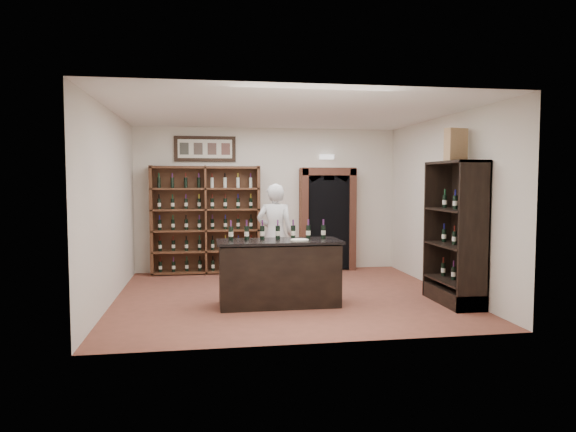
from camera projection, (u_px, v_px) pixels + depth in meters
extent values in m
plane|color=brown|center=(286.00, 296.00, 8.47)|extent=(5.50, 5.50, 0.00)
plane|color=white|center=(286.00, 112.00, 8.26)|extent=(5.50, 5.50, 0.00)
cube|color=beige|center=(268.00, 200.00, 10.83)|extent=(5.50, 0.04, 3.00)
cube|color=beige|center=(111.00, 207.00, 7.93)|extent=(0.04, 5.00, 3.00)
cube|color=beige|center=(444.00, 204.00, 8.79)|extent=(0.04, 5.00, 3.00)
cube|color=brown|center=(206.00, 219.00, 10.62)|extent=(2.20, 0.02, 2.20)
cube|color=brown|center=(152.00, 221.00, 10.28)|extent=(0.06, 0.38, 2.20)
cube|color=brown|center=(258.00, 219.00, 10.61)|extent=(0.06, 0.38, 2.20)
cube|color=brown|center=(206.00, 220.00, 10.44)|extent=(0.04, 0.38, 2.20)
cube|color=brown|center=(206.00, 271.00, 10.52)|extent=(2.18, 0.38, 0.04)
cube|color=brown|center=(206.00, 251.00, 10.49)|extent=(2.18, 0.38, 0.04)
cube|color=brown|center=(206.00, 230.00, 10.46)|extent=(2.18, 0.38, 0.03)
cube|color=brown|center=(206.00, 210.00, 10.43)|extent=(2.18, 0.38, 0.04)
cube|color=brown|center=(206.00, 189.00, 10.40)|extent=(2.18, 0.38, 0.04)
cube|color=brown|center=(205.00, 168.00, 10.37)|extent=(2.18, 0.38, 0.04)
cube|color=black|center=(205.00, 149.00, 10.52)|extent=(1.25, 0.04, 0.52)
cube|color=black|center=(327.00, 220.00, 10.89)|extent=(0.97, 0.29, 2.05)
cube|color=brown|center=(304.00, 220.00, 10.79)|extent=(0.14, 0.35, 2.15)
cube|color=brown|center=(351.00, 219.00, 10.95)|extent=(0.14, 0.35, 2.15)
cube|color=brown|center=(328.00, 172.00, 10.80)|extent=(1.15, 0.35, 0.16)
cube|color=white|center=(327.00, 157.00, 10.88)|extent=(0.30, 0.10, 0.10)
cube|color=black|center=(279.00, 275.00, 7.81)|extent=(1.80, 0.70, 0.94)
cube|color=black|center=(279.00, 241.00, 7.78)|extent=(1.88, 0.78, 0.04)
cylinder|color=black|center=(231.00, 233.00, 7.79)|extent=(0.07, 0.07, 0.21)
cylinder|color=beige|center=(231.00, 234.00, 7.79)|extent=(0.07, 0.07, 0.07)
cylinder|color=#552564|center=(231.00, 223.00, 7.78)|extent=(0.03, 0.03, 0.09)
cylinder|color=black|center=(247.00, 233.00, 7.83)|extent=(0.07, 0.07, 0.21)
cylinder|color=beige|center=(247.00, 234.00, 7.83)|extent=(0.07, 0.07, 0.07)
cylinder|color=#552564|center=(247.00, 223.00, 7.82)|extent=(0.03, 0.03, 0.09)
cylinder|color=black|center=(262.00, 233.00, 7.87)|extent=(0.07, 0.07, 0.21)
cylinder|color=beige|center=(262.00, 234.00, 7.87)|extent=(0.07, 0.07, 0.07)
cylinder|color=#552564|center=(262.00, 223.00, 7.86)|extent=(0.03, 0.03, 0.09)
cylinder|color=black|center=(278.00, 232.00, 7.90)|extent=(0.07, 0.07, 0.21)
cylinder|color=beige|center=(278.00, 233.00, 7.91)|extent=(0.07, 0.07, 0.07)
cylinder|color=#552564|center=(278.00, 223.00, 7.89)|extent=(0.03, 0.03, 0.09)
cylinder|color=black|center=(293.00, 232.00, 7.94)|extent=(0.07, 0.07, 0.21)
cylinder|color=beige|center=(293.00, 233.00, 7.94)|extent=(0.07, 0.07, 0.07)
cylinder|color=#552564|center=(293.00, 222.00, 7.93)|extent=(0.03, 0.03, 0.09)
cylinder|color=black|center=(308.00, 232.00, 7.98)|extent=(0.07, 0.07, 0.21)
cylinder|color=beige|center=(308.00, 233.00, 7.98)|extent=(0.07, 0.07, 0.07)
cylinder|color=#552564|center=(308.00, 222.00, 7.97)|extent=(0.03, 0.03, 0.09)
cylinder|color=black|center=(323.00, 232.00, 8.02)|extent=(0.07, 0.07, 0.21)
cylinder|color=beige|center=(323.00, 233.00, 8.02)|extent=(0.07, 0.07, 0.07)
cylinder|color=#552564|center=(323.00, 222.00, 8.01)|extent=(0.03, 0.03, 0.09)
cube|color=black|center=(468.00, 233.00, 7.93)|extent=(0.02, 1.20, 2.20)
cube|color=black|center=(474.00, 237.00, 7.32)|extent=(0.48, 0.04, 2.20)
cube|color=black|center=(438.00, 229.00, 8.47)|extent=(0.48, 0.04, 2.20)
cube|color=black|center=(456.00, 162.00, 7.82)|extent=(0.48, 1.20, 0.04)
cube|color=black|center=(453.00, 295.00, 7.96)|extent=(0.48, 1.20, 0.24)
cube|color=black|center=(453.00, 281.00, 7.95)|extent=(0.48, 1.16, 0.03)
cube|color=black|center=(454.00, 246.00, 7.91)|extent=(0.48, 1.16, 0.03)
cube|color=black|center=(455.00, 210.00, 7.87)|extent=(0.48, 1.16, 0.03)
imported|color=silver|center=(275.00, 234.00, 9.36)|extent=(0.76, 0.59, 1.85)
cylinder|color=beige|center=(300.00, 240.00, 7.70)|extent=(0.27, 0.27, 0.02)
cube|color=tan|center=(456.00, 145.00, 7.83)|extent=(0.38, 0.24, 0.50)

